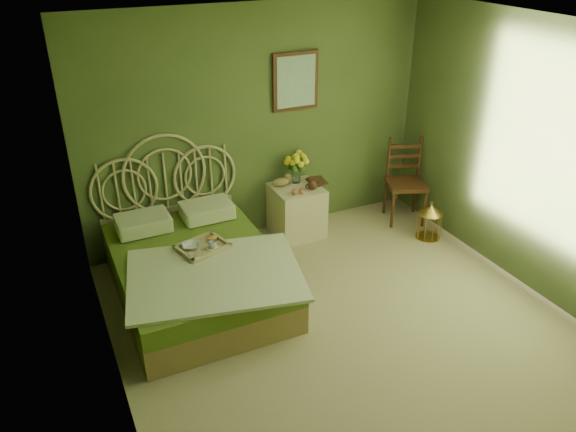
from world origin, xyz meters
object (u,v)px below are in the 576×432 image
birdcage (429,222)px  nightstand (297,205)px  bed (195,267)px  chair (403,175)px

birdcage → nightstand: bearing=150.7°
bed → nightstand: 1.60m
nightstand → chair: size_ratio=1.01×
bed → birdcage: size_ratio=5.19×
chair → bed: bearing=-149.3°
chair → birdcage: 0.68m
chair → birdcage: chair is taller
bed → chair: 2.85m
nightstand → birdcage: nightstand is taller
chair → birdcage: size_ratio=2.40×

